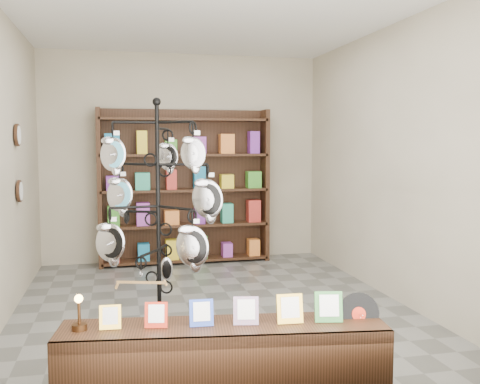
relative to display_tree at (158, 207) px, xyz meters
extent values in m
plane|color=slate|center=(0.63, 0.97, -1.20)|extent=(5.00, 5.00, 0.00)
plane|color=#C1B49B|center=(0.63, 3.47, 0.30)|extent=(4.00, 0.00, 4.00)
plane|color=#C1B49B|center=(0.63, -1.53, 0.30)|extent=(4.00, 0.00, 4.00)
plane|color=#C1B49B|center=(-1.37, 0.97, 0.30)|extent=(0.00, 5.00, 5.00)
plane|color=#C1B49B|center=(2.63, 0.97, 0.30)|extent=(0.00, 5.00, 5.00)
plane|color=white|center=(0.63, 0.97, 1.80)|extent=(5.00, 5.00, 0.00)
cylinder|color=black|center=(0.00, 0.00, -1.18)|extent=(0.55, 0.55, 0.03)
cylinder|color=black|center=(0.00, 0.00, -0.19)|extent=(0.05, 0.05, 2.02)
sphere|color=black|center=(0.00, 0.00, 0.84)|extent=(0.07, 0.07, 0.07)
ellipsoid|color=silver|center=(0.08, 0.20, -0.56)|extent=(0.11, 0.07, 0.21)
cube|color=tan|center=(-0.15, -0.24, -0.55)|extent=(0.37, 0.13, 0.04)
cube|color=black|center=(0.34, -1.00, -0.94)|extent=(2.17, 0.71, 0.52)
cube|color=gold|center=(-0.38, -0.91, -0.60)|extent=(0.14, 0.07, 0.16)
cube|color=red|center=(-0.09, -0.94, -0.59)|extent=(0.15, 0.07, 0.16)
cube|color=#263FA5|center=(0.20, -0.98, -0.59)|extent=(0.16, 0.07, 0.17)
cube|color=#E54C33|center=(0.48, -1.02, -0.58)|extent=(0.17, 0.08, 0.18)
cube|color=gold|center=(0.77, -1.06, -0.58)|extent=(0.18, 0.08, 0.19)
cube|color=#337233|center=(1.03, -1.09, -0.57)|extent=(0.19, 0.08, 0.20)
cylinder|color=black|center=(1.26, -1.07, -0.64)|extent=(0.30, 0.10, 0.29)
cylinder|color=red|center=(1.26, -1.07, -0.64)|extent=(0.10, 0.04, 0.10)
cylinder|color=#422713|center=(-0.57, -0.88, -0.66)|extent=(0.10, 0.10, 0.04)
cylinder|color=#422713|center=(-0.57, -0.88, -0.57)|extent=(0.02, 0.02, 0.14)
sphere|color=#FFBF59|center=(-0.57, -0.88, -0.47)|extent=(0.05, 0.05, 0.05)
cube|color=black|center=(0.63, 3.41, -0.10)|extent=(2.40, 0.04, 2.20)
cube|color=black|center=(-0.55, 3.25, -0.10)|extent=(0.06, 0.36, 2.20)
cube|color=black|center=(1.81, 3.25, -0.10)|extent=(0.06, 0.36, 2.20)
cube|color=black|center=(0.63, 3.25, -1.15)|extent=(2.36, 0.36, 0.04)
cube|color=black|center=(0.63, 3.25, -0.65)|extent=(2.36, 0.36, 0.03)
cube|color=black|center=(0.63, 3.25, -0.15)|extent=(2.36, 0.36, 0.04)
cube|color=black|center=(0.63, 3.25, 0.35)|extent=(2.36, 0.36, 0.04)
cube|color=black|center=(0.63, 3.25, 0.85)|extent=(2.36, 0.36, 0.04)
cylinder|color=black|center=(-1.34, 1.77, 0.60)|extent=(0.03, 0.24, 0.24)
cylinder|color=black|center=(-1.34, 1.77, 0.00)|extent=(0.03, 0.24, 0.24)
camera|label=1|loc=(-0.32, -4.33, 0.50)|focal=40.00mm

